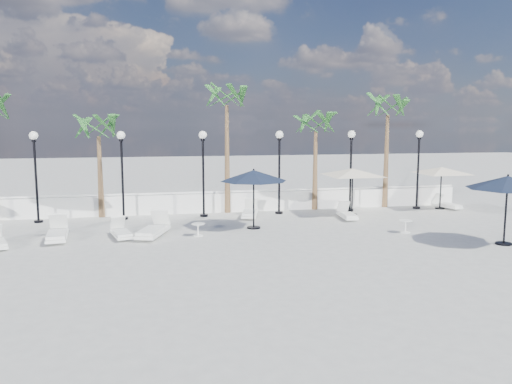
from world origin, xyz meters
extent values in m
plane|color=#A0A09B|center=(0.00, 0.00, 0.00)|extent=(100.00, 100.00, 0.00)
cube|color=white|center=(0.00, 7.50, 0.45)|extent=(26.00, 0.30, 0.90)
cube|color=white|center=(0.00, 7.50, 0.97)|extent=(26.00, 0.12, 0.08)
cylinder|color=black|center=(-7.00, 6.50, 0.05)|extent=(0.36, 0.36, 0.10)
cylinder|color=black|center=(-7.00, 6.50, 1.75)|extent=(0.10, 0.10, 3.50)
cylinder|color=black|center=(-7.00, 6.50, 3.45)|extent=(0.18, 0.18, 0.10)
sphere|color=white|center=(-7.00, 6.50, 3.66)|extent=(0.36, 0.36, 0.36)
cylinder|color=black|center=(-3.50, 6.50, 0.05)|extent=(0.36, 0.36, 0.10)
cylinder|color=black|center=(-3.50, 6.50, 1.75)|extent=(0.10, 0.10, 3.50)
cylinder|color=black|center=(-3.50, 6.50, 3.45)|extent=(0.18, 0.18, 0.10)
sphere|color=white|center=(-3.50, 6.50, 3.66)|extent=(0.36, 0.36, 0.36)
cylinder|color=black|center=(0.00, 6.50, 0.05)|extent=(0.36, 0.36, 0.10)
cylinder|color=black|center=(0.00, 6.50, 1.75)|extent=(0.10, 0.10, 3.50)
cylinder|color=black|center=(0.00, 6.50, 3.45)|extent=(0.18, 0.18, 0.10)
sphere|color=white|center=(0.00, 6.50, 3.66)|extent=(0.36, 0.36, 0.36)
cylinder|color=black|center=(3.50, 6.50, 0.05)|extent=(0.36, 0.36, 0.10)
cylinder|color=black|center=(3.50, 6.50, 1.75)|extent=(0.10, 0.10, 3.50)
cylinder|color=black|center=(3.50, 6.50, 3.45)|extent=(0.18, 0.18, 0.10)
sphere|color=white|center=(3.50, 6.50, 3.66)|extent=(0.36, 0.36, 0.36)
cylinder|color=black|center=(7.00, 6.50, 0.05)|extent=(0.36, 0.36, 0.10)
cylinder|color=black|center=(7.00, 6.50, 1.75)|extent=(0.10, 0.10, 3.50)
cylinder|color=black|center=(7.00, 6.50, 3.45)|extent=(0.18, 0.18, 0.10)
sphere|color=white|center=(7.00, 6.50, 3.66)|extent=(0.36, 0.36, 0.36)
cylinder|color=black|center=(10.50, 6.50, 0.05)|extent=(0.36, 0.36, 0.10)
cylinder|color=black|center=(10.50, 6.50, 1.75)|extent=(0.10, 0.10, 3.50)
cylinder|color=black|center=(10.50, 6.50, 3.45)|extent=(0.18, 0.18, 0.10)
sphere|color=white|center=(10.50, 6.50, 3.66)|extent=(0.36, 0.36, 0.36)
cone|color=brown|center=(-4.50, 7.30, 1.80)|extent=(0.28, 0.28, 3.60)
cone|color=brown|center=(1.20, 7.30, 2.50)|extent=(0.28, 0.28, 5.00)
cone|color=brown|center=(5.50, 7.30, 1.90)|extent=(0.28, 0.28, 3.80)
cone|color=brown|center=(9.20, 7.30, 2.30)|extent=(0.28, 0.28, 4.60)
cube|color=white|center=(-5.61, 2.85, 0.16)|extent=(0.88, 2.06, 0.11)
cube|color=white|center=(-5.58, 2.59, 0.28)|extent=(0.77, 1.41, 0.11)
cube|color=white|center=(-5.69, 3.66, 0.56)|extent=(0.67, 0.54, 0.63)
cube|color=white|center=(-3.39, 2.81, 0.13)|extent=(0.93, 1.73, 0.09)
cube|color=white|center=(-3.34, 2.59, 0.23)|extent=(0.77, 1.21, 0.09)
cube|color=white|center=(-3.56, 3.46, 0.46)|extent=(0.60, 0.50, 0.52)
cube|color=white|center=(-2.24, 2.74, 0.17)|extent=(1.35, 2.21, 0.11)
cube|color=white|center=(-2.34, 2.47, 0.29)|extent=(1.08, 1.55, 0.11)
cube|color=white|center=(-1.97, 3.54, 0.59)|extent=(0.78, 0.68, 0.66)
cube|color=white|center=(2.00, 5.88, 0.15)|extent=(1.09, 1.95, 0.10)
cube|color=white|center=(1.93, 5.64, 0.26)|extent=(0.89, 1.36, 0.10)
cube|color=white|center=(2.20, 6.60, 0.52)|extent=(0.68, 0.58, 0.58)
cube|color=white|center=(6.11, 4.60, 0.13)|extent=(0.69, 1.66, 0.09)
cube|color=white|center=(6.09, 4.39, 0.23)|extent=(0.61, 1.14, 0.09)
cube|color=white|center=(6.17, 5.26, 0.45)|extent=(0.54, 0.43, 0.51)
cube|color=white|center=(11.97, 6.20, 0.13)|extent=(0.87, 1.69, 0.09)
cube|color=white|center=(12.02, 5.99, 0.23)|extent=(0.72, 1.17, 0.09)
cube|color=white|center=(11.84, 6.84, 0.45)|extent=(0.57, 0.48, 0.50)
cylinder|color=white|center=(-0.61, 2.56, 0.01)|extent=(0.37, 0.37, 0.03)
cylinder|color=white|center=(-0.61, 2.56, 0.22)|extent=(0.06, 0.06, 0.45)
cylinder|color=white|center=(-0.61, 2.56, 0.46)|extent=(0.48, 0.48, 0.03)
cylinder|color=white|center=(7.22, 1.50, 0.01)|extent=(0.39, 0.39, 0.03)
cylinder|color=white|center=(7.22, 1.50, 0.23)|extent=(0.06, 0.06, 0.46)
cylinder|color=white|center=(7.22, 1.50, 0.47)|extent=(0.50, 0.50, 0.03)
cylinder|color=black|center=(1.69, 3.49, 0.03)|extent=(0.53, 0.53, 0.06)
cylinder|color=black|center=(1.69, 3.49, 1.14)|extent=(0.07, 0.07, 2.29)
cone|color=black|center=(1.69, 3.49, 2.12)|extent=(2.67, 2.67, 0.43)
sphere|color=black|center=(1.69, 3.49, 2.36)|extent=(0.08, 0.08, 0.08)
cylinder|color=black|center=(9.61, -0.93, 0.03)|extent=(0.55, 0.55, 0.06)
cylinder|color=black|center=(9.61, -0.93, 1.17)|extent=(0.07, 0.07, 2.34)
cone|color=black|center=(9.61, -0.93, 2.16)|extent=(2.73, 2.73, 0.44)
sphere|color=black|center=(9.61, -0.93, 2.40)|extent=(0.08, 0.08, 0.08)
cylinder|color=black|center=(6.68, 5.48, 0.03)|extent=(0.48, 0.48, 0.06)
cylinder|color=black|center=(6.68, 5.48, 1.06)|extent=(0.06, 0.06, 2.11)
pyramid|color=beige|center=(6.68, 5.48, 2.14)|extent=(4.68, 4.68, 0.32)
cylinder|color=black|center=(11.59, 6.20, 0.03)|extent=(0.47, 0.47, 0.05)
cylinder|color=black|center=(11.59, 6.20, 1.02)|extent=(0.06, 0.06, 2.03)
pyramid|color=beige|center=(11.59, 6.20, 2.06)|extent=(4.42, 4.42, 0.32)
camera|label=1|loc=(-2.19, -15.67, 4.10)|focal=35.00mm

